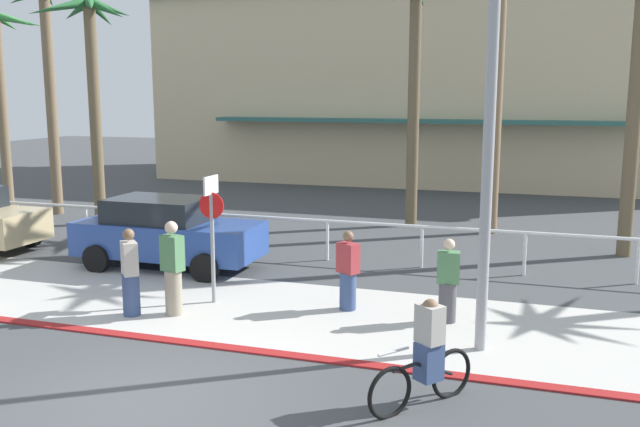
% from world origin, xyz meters
% --- Properties ---
extents(ground_plane, '(80.00, 80.00, 0.00)m').
position_xyz_m(ground_plane, '(0.00, 10.00, 0.00)').
color(ground_plane, '#424447').
extents(sidewalk_strip, '(44.00, 4.00, 0.02)m').
position_xyz_m(sidewalk_strip, '(0.00, 4.20, 0.01)').
color(sidewalk_strip, beige).
rests_on(sidewalk_strip, ground).
extents(curb_paint, '(44.00, 0.24, 0.03)m').
position_xyz_m(curb_paint, '(0.00, 2.20, 0.01)').
color(curb_paint, maroon).
rests_on(curb_paint, ground).
extents(building_backdrop, '(26.40, 10.35, 9.09)m').
position_xyz_m(building_backdrop, '(-0.17, 26.47, 4.56)').
color(building_backdrop, beige).
rests_on(building_backdrop, ground).
extents(rail_fence, '(23.85, 0.08, 1.04)m').
position_xyz_m(rail_fence, '(-0.00, 8.50, 0.84)').
color(rail_fence, white).
rests_on(rail_fence, ground).
extents(stop_sign_bike_lane, '(0.52, 0.56, 2.56)m').
position_xyz_m(stop_sign_bike_lane, '(-1.09, 4.38, 1.68)').
color(stop_sign_bike_lane, gray).
rests_on(stop_sign_bike_lane, ground).
extents(streetlight_curb, '(0.24, 2.54, 7.50)m').
position_xyz_m(streetlight_curb, '(4.21, 3.16, 4.28)').
color(streetlight_curb, '#9EA0A5').
rests_on(streetlight_curb, ground).
extents(palm_tree_1, '(2.76, 3.19, 7.69)m').
position_xyz_m(palm_tree_1, '(-11.01, 12.10, 5.54)').
color(palm_tree_1, '#756047').
rests_on(palm_tree_1, ground).
extents(palm_tree_2, '(2.99, 3.48, 7.06)m').
position_xyz_m(palm_tree_2, '(-8.45, 10.89, 5.27)').
color(palm_tree_2, brown).
rests_on(palm_tree_2, ground).
extents(palm_tree_3, '(3.40, 3.13, 7.47)m').
position_xyz_m(palm_tree_3, '(1.10, 13.67, 5.66)').
color(palm_tree_3, brown).
rests_on(palm_tree_3, ground).
extents(car_blue_1, '(4.40, 2.02, 1.69)m').
position_xyz_m(car_blue_1, '(-3.43, 6.60, 0.87)').
color(car_blue_1, '#284793').
rests_on(car_blue_1, ground).
extents(cyclist_black_0, '(1.17, 1.47, 1.50)m').
position_xyz_m(cyclist_black_0, '(3.68, 1.13, 0.69)').
color(cyclist_black_0, black).
rests_on(cyclist_black_0, ground).
extents(pedestrian_0, '(0.48, 0.43, 1.57)m').
position_xyz_m(pedestrian_0, '(1.59, 4.75, 0.72)').
color(pedestrian_0, '#384C7A').
rests_on(pedestrian_0, ground).
extents(pedestrian_1, '(0.45, 0.39, 1.81)m').
position_xyz_m(pedestrian_1, '(-1.45, 3.45, 0.85)').
color(pedestrian_1, gray).
rests_on(pedestrian_1, ground).
extents(pedestrian_2, '(0.43, 0.35, 1.57)m').
position_xyz_m(pedestrian_2, '(3.51, 4.62, 0.72)').
color(pedestrian_2, '#4C4C51').
rests_on(pedestrian_2, ground).
extents(pedestrian_3, '(0.46, 0.47, 1.68)m').
position_xyz_m(pedestrian_3, '(-2.19, 3.16, 0.78)').
color(pedestrian_3, '#384C7A').
rests_on(pedestrian_3, ground).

